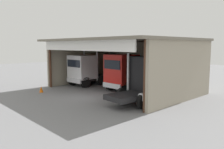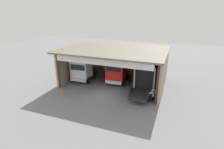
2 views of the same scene
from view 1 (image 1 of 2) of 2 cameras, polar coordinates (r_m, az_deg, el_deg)
name	(u,v)px [view 1 (image 1 of 2)]	position (r m, az deg, el deg)	size (l,w,h in m)	color
ground_plane	(85,97)	(19.15, -6.67, -5.63)	(80.00, 80.00, 0.00)	slate
workshop_shed	(127,55)	(22.05, 3.80, 4.98)	(13.35, 9.67, 4.85)	#9E937F
truck_white_center_left_bay	(84,70)	(24.31, -7.04, 1.19)	(2.70, 4.47, 3.69)	white
truck_red_yard_outside	(123,72)	(21.46, 2.87, 0.73)	(2.58, 4.95, 3.47)	red
truck_black_center_right_bay	(149,78)	(17.34, 9.25, -0.92)	(2.85, 5.44, 3.69)	black
oil_drum	(129,79)	(25.69, 4.26, -1.22)	(0.58, 0.58, 0.95)	#197233
tool_cart	(156,85)	(22.16, 11.06, -2.63)	(0.90, 0.60, 1.00)	red
traffic_cone	(41,89)	(21.83, -17.30, -3.56)	(0.36, 0.36, 0.56)	orange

